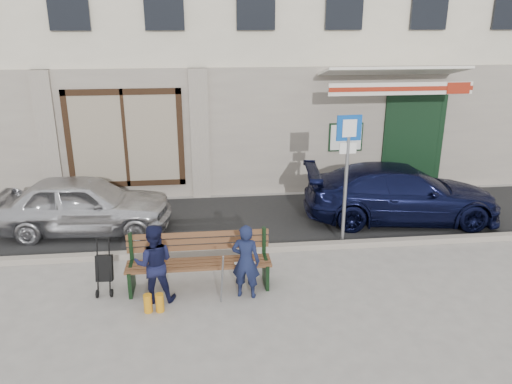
{
  "coord_description": "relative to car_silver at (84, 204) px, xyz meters",
  "views": [
    {
      "loc": [
        -1.38,
        -7.26,
        4.3
      ],
      "look_at": [
        -0.37,
        1.6,
        1.2
      ],
      "focal_mm": 35.0,
      "sensor_mm": 36.0,
      "label": 1
    }
  ],
  "objects": [
    {
      "name": "ground",
      "position": [
        3.87,
        -2.89,
        -0.61
      ],
      "size": [
        80.0,
        80.0,
        0.0
      ],
      "primitive_type": "plane",
      "color": "#9E9991",
      "rests_on": "ground"
    },
    {
      "name": "asphalt_lane",
      "position": [
        3.87,
        0.21,
        -0.61
      ],
      "size": [
        60.0,
        3.2,
        0.01
      ],
      "primitive_type": "cube",
      "color": "#282828",
      "rests_on": "ground"
    },
    {
      "name": "curb",
      "position": [
        3.87,
        -1.39,
        -0.55
      ],
      "size": [
        60.0,
        0.18,
        0.12
      ],
      "primitive_type": "cube",
      "color": "#9E9384",
      "rests_on": "ground"
    },
    {
      "name": "car_silver",
      "position": [
        0.0,
        0.0,
        0.0
      ],
      "size": [
        3.69,
        1.67,
        1.23
      ],
      "primitive_type": "imported",
      "rotation": [
        0.0,
        0.0,
        1.51
      ],
      "color": "silver",
      "rests_on": "ground"
    },
    {
      "name": "car_navy",
      "position": [
        6.89,
        -0.08,
        0.01
      ],
      "size": [
        4.46,
        2.2,
        1.25
      ],
      "primitive_type": "imported",
      "rotation": [
        0.0,
        0.0,
        1.46
      ],
      "color": "black",
      "rests_on": "ground"
    },
    {
      "name": "parking_sign",
      "position": [
        5.25,
        -1.22,
        1.13
      ],
      "size": [
        0.49,
        0.08,
        2.62
      ],
      "rotation": [
        0.0,
        0.0,
        0.07
      ],
      "color": "gray",
      "rests_on": "ground"
    },
    {
      "name": "bench",
      "position": [
        2.34,
        -2.64,
        -0.16
      ],
      "size": [
        2.4,
        1.17,
        0.98
      ],
      "color": "brown",
      "rests_on": "ground"
    },
    {
      "name": "man",
      "position": [
        3.13,
        -3.0,
        0.01
      ],
      "size": [
        0.52,
        0.41,
        1.26
      ],
      "primitive_type": "imported",
      "rotation": [
        0.0,
        0.0,
        2.86
      ],
      "color": "#151C3A",
      "rests_on": "ground"
    },
    {
      "name": "woman",
      "position": [
        1.68,
        -2.95,
        0.04
      ],
      "size": [
        0.64,
        0.5,
        1.3
      ],
      "primitive_type": "imported",
      "rotation": [
        0.0,
        0.0,
        3.12
      ],
      "color": "#121534",
      "rests_on": "ground"
    },
    {
      "name": "stroller",
      "position": [
        0.83,
        -2.6,
        -0.2
      ],
      "size": [
        0.28,
        0.39,
        0.93
      ],
      "rotation": [
        0.0,
        0.0,
        -0.05
      ],
      "color": "black",
      "rests_on": "ground"
    }
  ]
}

